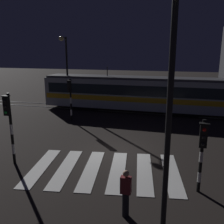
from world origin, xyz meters
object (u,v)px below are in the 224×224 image
at_px(street_lamp_trackside_left, 66,64).
at_px(pedestrian_waiting_at_kerb, 126,193).
at_px(traffic_light_corner_near_right, 202,146).
at_px(traffic_light_corner_near_left, 9,118).
at_px(street_lamp_near_kerb, 170,83).
at_px(tram, 134,93).
at_px(traffic_light_corner_far_left, 70,94).

relative_size(street_lamp_trackside_left, pedestrian_waiting_at_kerb, 4.01).
distance_m(traffic_light_corner_near_right, traffic_light_corner_near_left, 8.85).
distance_m(street_lamp_near_kerb, tram, 16.46).
distance_m(tram, pedestrian_waiting_at_kerb, 15.56).
height_order(traffic_light_corner_far_left, street_lamp_near_kerb, street_lamp_near_kerb).
xyz_separation_m(tram, pedestrian_waiting_at_kerb, (2.69, -15.30, -0.87)).
distance_m(traffic_light_corner_near_left, street_lamp_near_kerb, 8.47).
bearing_deg(pedestrian_waiting_at_kerb, street_lamp_near_kerb, -17.48).
xyz_separation_m(street_lamp_trackside_left, tram, (6.37, 0.92, -2.63)).
relative_size(traffic_light_corner_far_left, street_lamp_trackside_left, 0.50).
bearing_deg(street_lamp_trackside_left, street_lamp_near_kerb, -55.01).
bearing_deg(traffic_light_corner_far_left, street_lamp_near_kerb, -53.03).
height_order(traffic_light_corner_far_left, tram, tram).
distance_m(traffic_light_corner_near_left, street_lamp_trackside_left, 12.38).
bearing_deg(pedestrian_waiting_at_kerb, tram, 99.98).
distance_m(traffic_light_corner_far_left, tram, 6.44).
bearing_deg(street_lamp_near_kerb, tram, 104.22).
distance_m(traffic_light_corner_near_left, traffic_light_corner_far_left, 7.95).
xyz_separation_m(traffic_light_corner_far_left, street_lamp_trackside_left, (-2.22, 3.98, 2.11)).
height_order(street_lamp_trackside_left, tram, street_lamp_trackside_left).
height_order(street_lamp_trackside_left, street_lamp_near_kerb, street_lamp_near_kerb).
bearing_deg(traffic_light_corner_near_right, street_lamp_near_kerb, -114.86).
bearing_deg(traffic_light_corner_near_right, traffic_light_corner_far_left, 138.77).
height_order(street_lamp_near_kerb, tram, street_lamp_near_kerb).
bearing_deg(pedestrian_waiting_at_kerb, street_lamp_trackside_left, 122.22).
bearing_deg(street_lamp_trackside_left, traffic_light_corner_near_left, -77.15).
height_order(tram, pedestrian_waiting_at_kerb, tram).
bearing_deg(traffic_light_corner_near_left, pedestrian_waiting_at_kerb, -21.24).
xyz_separation_m(street_lamp_near_kerb, tram, (-3.98, 15.70, -2.93)).
bearing_deg(traffic_light_corner_near_left, traffic_light_corner_near_right, -1.66).
bearing_deg(traffic_light_corner_near_left, street_lamp_near_kerb, -20.62).
bearing_deg(traffic_light_corner_near_right, pedestrian_waiting_at_kerb, -138.52).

